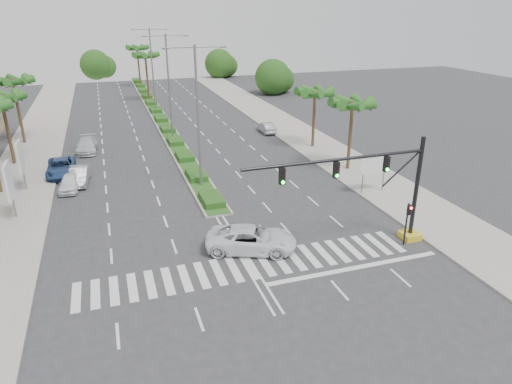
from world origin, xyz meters
TOP-DOWN VIEW (x-y plane):
  - ground at (0.00, 0.00)m, footprint 160.00×160.00m
  - footpath_right at (15.20, 20.00)m, footprint 6.00×120.00m
  - footpath_left at (-15.20, 20.00)m, footprint 6.00×120.00m
  - median at (0.00, 45.00)m, footprint 2.20×75.00m
  - median_grass at (0.00, 45.00)m, footprint 1.80×75.00m
  - signal_gantry at (9.27, -0.00)m, footprint 12.60×1.20m
  - pedestrian_signal at (10.60, -0.68)m, footprint 0.28×0.36m
  - direction_sign at (13.50, 7.99)m, footprint 2.70×0.11m
  - billboard_near at (-14.50, 12.00)m, footprint 0.18×2.10m
  - billboard_far at (-14.50, 18.00)m, footprint 0.18×2.10m
  - palm_left_far at (-16.50, 26.00)m, footprint 4.57×4.68m
  - palm_left_end at (-16.50, 34.00)m, footprint 4.57×4.68m
  - palm_right_near at (14.50, 14.00)m, footprint 4.57×4.68m
  - palm_right_far at (14.50, 22.00)m, footprint 4.57×4.68m
  - palm_median_a at (0.00, 55.00)m, footprint 4.57×4.68m
  - palm_median_b at (0.00, 70.00)m, footprint 4.57×4.68m
  - streetlight_near at (0.00, 14.00)m, footprint 5.10×0.25m
  - streetlight_mid at (0.00, 30.00)m, footprint 5.10×0.25m
  - streetlight_far at (0.00, 46.00)m, footprint 5.10×0.25m
  - car_parked_a at (-10.90, 16.91)m, footprint 1.96×3.99m
  - car_parked_b at (-10.15, 18.46)m, footprint 1.94×4.53m
  - car_parked_c at (-11.80, 21.22)m, footprint 2.57×5.46m
  - car_parked_d at (-9.59, 28.35)m, footprint 2.36×5.11m
  - car_crossing at (0.72, 1.92)m, footprint 6.43×4.68m
  - car_right at (11.80, 29.81)m, footprint 1.48×4.02m

SIDE VIEW (x-z plane):
  - ground at x=0.00m, z-range 0.00..0.00m
  - footpath_right at x=15.20m, z-range 0.00..0.15m
  - footpath_left at x=-15.20m, z-range 0.00..0.15m
  - median at x=0.00m, z-range 0.00..0.20m
  - median_grass at x=0.00m, z-range 0.20..0.24m
  - car_parked_a at x=-10.90m, z-range 0.00..1.31m
  - car_right at x=11.80m, z-range 0.00..1.31m
  - car_parked_d at x=-9.59m, z-range 0.00..1.45m
  - car_parked_b at x=-10.15m, z-range 0.00..1.45m
  - car_parked_c at x=-11.80m, z-range 0.00..1.51m
  - car_crossing at x=0.72m, z-range 0.00..1.62m
  - pedestrian_signal at x=10.60m, z-range 0.54..3.54m
  - direction_sign at x=13.50m, z-range 0.75..4.15m
  - billboard_near at x=-14.50m, z-range 0.79..5.14m
  - billboard_far at x=-14.50m, z-range 0.79..5.14m
  - signal_gantry at x=9.27m, z-range -0.14..7.06m
  - palm_right_far at x=14.50m, z-range 2.54..9.29m
  - palm_right_near at x=14.50m, z-range 2.68..9.73m
  - palm_left_far at x=-16.50m, z-range 2.82..10.17m
  - streetlight_near at x=0.00m, z-range 0.81..12.81m
  - streetlight_mid at x=0.00m, z-range 0.81..12.81m
  - streetlight_far at x=0.00m, z-range 0.81..12.81m
  - palm_left_end at x=-16.50m, z-range 3.01..10.76m
  - palm_median_a at x=0.00m, z-range 3.15..11.20m
  - palm_median_b at x=0.00m, z-range 3.15..11.20m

